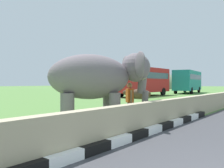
{
  "coord_description": "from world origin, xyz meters",
  "views": [
    {
      "loc": [
        -3.77,
        -0.19,
        1.65
      ],
      "look_at": [
        3.02,
        5.34,
        1.6
      ],
      "focal_mm": 36.76,
      "sensor_mm": 36.0,
      "label": 1
    }
  ],
  "objects": [
    {
      "name": "hill_east",
      "position": [
        55.0,
        38.21,
        0.0
      ],
      "size": [
        30.97,
        24.78,
        13.1
      ],
      "color": "slate",
      "rests_on": "ground_plane"
    },
    {
      "name": "striped_curb",
      "position": [
        -0.35,
        3.45,
        0.12
      ],
      "size": [
        16.2,
        0.2,
        0.24
      ],
      "color": "white",
      "rests_on": "ground_plane"
    },
    {
      "name": "bus_red",
      "position": [
        20.54,
        14.66,
        2.08
      ],
      "size": [
        9.4,
        2.64,
        3.5
      ],
      "color": "#B21E1E",
      "rests_on": "ground_plane"
    },
    {
      "name": "person_handler",
      "position": [
        4.21,
        5.35,
        0.93
      ],
      "size": [
        0.49,
        0.57,
        1.66
      ],
      "color": "navy",
      "rests_on": "ground_plane"
    },
    {
      "name": "barrier_parapet",
      "position": [
        2.0,
        3.75,
        0.5
      ],
      "size": [
        28.0,
        0.36,
        1.0
      ],
      "primitive_type": "cube",
      "color": "tan",
      "rests_on": "ground_plane"
    },
    {
      "name": "bus_teal",
      "position": [
        32.18,
        13.49,
        2.08
      ],
      "size": [
        9.43,
        3.78,
        3.5
      ],
      "color": "teal",
      "rests_on": "ground_plane"
    },
    {
      "name": "elephant",
      "position": [
        2.72,
        5.73,
        1.84
      ],
      "size": [
        3.95,
        3.61,
        2.84
      ],
      "color": "slate",
      "rests_on": "ground_plane"
    },
    {
      "name": "cow_near",
      "position": [
        9.22,
        8.07,
        0.87
      ],
      "size": [
        1.43,
        1.79,
        1.23
      ],
      "color": "#473323",
      "rests_on": "ground_plane"
    }
  ]
}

